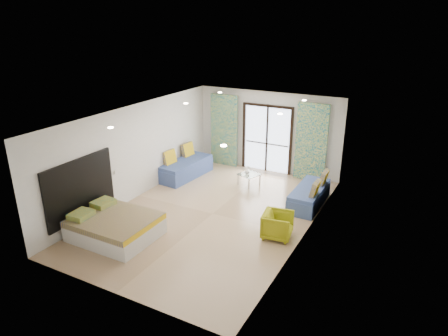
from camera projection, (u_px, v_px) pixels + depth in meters
The scene contains 24 objects.
floor at pixel (213, 214), 10.68m from camera, with size 5.00×7.50×0.01m, color #9D7E5D, non-canonical shape.
ceiling at pixel (212, 115), 9.73m from camera, with size 5.00×7.50×0.01m, color silver, non-canonical shape.
wall_back at pixel (268, 132), 13.31m from camera, with size 5.00×0.01×2.70m, color silver, non-canonical shape.
wall_front at pixel (108, 231), 7.11m from camera, with size 5.00×0.01×2.70m, color silver, non-canonical shape.
wall_left at pixel (136, 152), 11.31m from camera, with size 0.01×7.50×2.70m, color silver, non-canonical shape.
wall_right at pixel (307, 184), 9.11m from camera, with size 0.01×7.50×2.70m, color silver, non-canonical shape.
balcony_door at pixel (267, 135), 13.32m from camera, with size 1.76×0.08×2.28m.
balcony_rail at pixel (267, 144), 13.43m from camera, with size 1.52×0.03×0.04m, color #595451.
curtain_left at pixel (224, 130), 13.88m from camera, with size 1.00×0.10×2.50m, color white.
curtain_right at pixel (311, 143), 12.52m from camera, with size 1.00×0.10×2.50m, color white.
downlight_a at pixel (111, 128), 8.71m from camera, with size 0.12×0.12×0.02m, color #FFE0B2.
downlight_b at pixel (224, 146), 7.48m from camera, with size 0.12×0.12×0.02m, color #FFE0B2.
downlight_c at pixel (186, 103), 11.19m from camera, with size 0.12×0.12×0.02m, color #FFE0B2.
downlight_d at pixel (280, 114), 9.96m from camera, with size 0.12×0.12×0.02m, color #FFE0B2.
downlight_e at pixel (220, 92), 12.84m from camera, with size 0.12×0.12×0.02m, color #FFE0B2.
downlight_f at pixel (304, 100), 11.61m from camera, with size 0.12×0.12×0.02m, color #FFE0B2.
headboard at pixel (80, 189), 9.63m from camera, with size 0.06×2.10×1.50m, color black.
switch_plate at pixel (116, 172), 10.67m from camera, with size 0.02×0.10×0.10m, color silver.
bed at pixel (114, 226), 9.48m from camera, with size 1.89×1.55×0.65m.
daybed_left at pixel (185, 168), 13.10m from camera, with size 0.96×2.07×0.99m.
daybed_right at pixel (310, 195), 11.11m from camera, with size 0.73×1.86×0.92m.
coffee_table at pixel (249, 175), 12.42m from camera, with size 0.72×0.72×0.64m.
vase at pixel (247, 172), 12.38m from camera, with size 0.16×0.17×0.16m, color white.
armchair at pixel (278, 224), 9.44m from camera, with size 0.67×0.63×0.69m, color #9EA114.
Camera 1 is at (4.76, -8.31, 4.91)m, focal length 32.00 mm.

